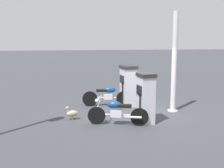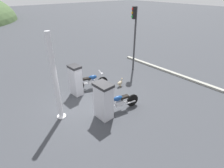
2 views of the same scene
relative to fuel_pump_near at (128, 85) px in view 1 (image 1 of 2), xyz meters
name	(u,v)px [view 1 (image 1 of 2)]	position (x,y,z in m)	size (l,w,h in m)	color
ground_plane	(137,113)	(-0.05, 1.24, -0.86)	(120.00, 120.00, 0.00)	#383A3F
fuel_pump_near	(128,85)	(0.00, 0.00, 0.00)	(0.65, 0.84, 1.69)	silver
fuel_pump_far	(146,98)	(0.00, 2.49, -0.01)	(0.56, 0.71, 1.68)	silver
motorcycle_near_pump	(108,95)	(0.86, -0.06, -0.39)	(2.03, 0.65, 0.95)	black
motorcycle_far_pump	(117,111)	(0.99, 2.56, -0.40)	(1.92, 0.83, 0.93)	black
wandering_duck	(72,113)	(2.40, 1.68, -0.63)	(0.48, 0.26, 0.49)	tan
canopy_support_pole	(174,64)	(-1.50, 1.20, 0.97)	(0.40, 0.40, 3.80)	silver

